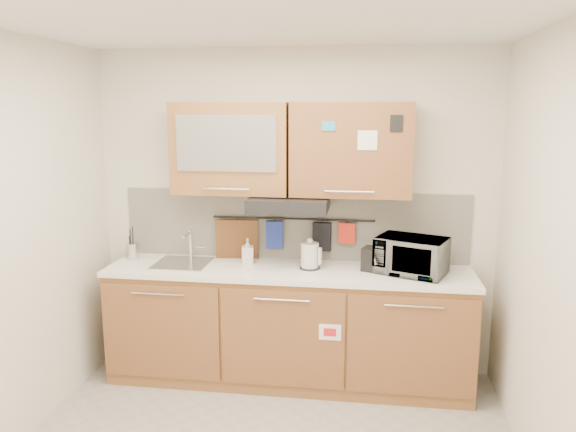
% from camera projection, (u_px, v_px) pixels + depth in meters
% --- Properties ---
extents(ceiling, '(3.20, 3.20, 0.00)m').
position_uv_depth(ceiling, '(255.00, 16.00, 2.85)').
color(ceiling, white).
rests_on(ceiling, wall_back).
extents(wall_back, '(3.20, 0.00, 3.20)m').
position_uv_depth(wall_back, '(294.00, 213.00, 4.55)').
color(wall_back, silver).
rests_on(wall_back, ground).
extents(wall_right, '(0.00, 3.00, 3.00)m').
position_uv_depth(wall_right, '(564.00, 275.00, 2.87)').
color(wall_right, silver).
rests_on(wall_right, ground).
extents(base_cabinet, '(2.80, 0.64, 0.88)m').
position_uv_depth(base_cabinet, '(288.00, 331.00, 4.42)').
color(base_cabinet, '#A8663B').
rests_on(base_cabinet, floor).
extents(countertop, '(2.82, 0.62, 0.04)m').
position_uv_depth(countertop, '(288.00, 271.00, 4.33)').
color(countertop, white).
rests_on(countertop, base_cabinet).
extents(backsplash, '(2.80, 0.02, 0.56)m').
position_uv_depth(backsplash, '(293.00, 225.00, 4.56)').
color(backsplash, silver).
rests_on(backsplash, countertop).
extents(upper_cabinets, '(1.82, 0.37, 0.70)m').
position_uv_depth(upper_cabinets, '(290.00, 149.00, 4.28)').
color(upper_cabinets, '#A8663B').
rests_on(upper_cabinets, wall_back).
extents(range_hood, '(0.60, 0.46, 0.10)m').
position_uv_depth(range_hood, '(289.00, 203.00, 4.28)').
color(range_hood, black).
rests_on(range_hood, upper_cabinets).
extents(sink, '(0.42, 0.40, 0.26)m').
position_uv_depth(sink, '(183.00, 263.00, 4.46)').
color(sink, silver).
rests_on(sink, countertop).
extents(utensil_rail, '(1.30, 0.02, 0.02)m').
position_uv_depth(utensil_rail, '(293.00, 219.00, 4.51)').
color(utensil_rail, black).
rests_on(utensil_rail, backsplash).
extents(utensil_crock, '(0.11, 0.11, 0.27)m').
position_uv_depth(utensil_crock, '(133.00, 251.00, 4.58)').
color(utensil_crock, '#BABABF').
rests_on(utensil_crock, countertop).
extents(kettle, '(0.18, 0.18, 0.24)m').
position_uv_depth(kettle, '(310.00, 256.00, 4.31)').
color(kettle, silver).
rests_on(kettle, countertop).
extents(toaster, '(0.27, 0.21, 0.18)m').
position_uv_depth(toaster, '(378.00, 259.00, 4.24)').
color(toaster, black).
rests_on(toaster, countertop).
extents(microwave, '(0.59, 0.50, 0.27)m').
position_uv_depth(microwave, '(411.00, 256.00, 4.17)').
color(microwave, '#999999').
rests_on(microwave, countertop).
extents(soap_bottle, '(0.11, 0.11, 0.20)m').
position_uv_depth(soap_bottle, '(248.00, 251.00, 4.46)').
color(soap_bottle, '#999999').
rests_on(soap_bottle, countertop).
extents(cutting_board, '(0.35, 0.06, 0.43)m').
position_uv_depth(cutting_board, '(237.00, 246.00, 4.60)').
color(cutting_board, brown).
rests_on(cutting_board, utensil_rail).
extents(oven_mitt, '(0.14, 0.06, 0.23)m').
position_uv_depth(oven_mitt, '(274.00, 235.00, 4.54)').
color(oven_mitt, '#213399').
rests_on(oven_mitt, utensil_rail).
extents(dark_pouch, '(0.15, 0.06, 0.23)m').
position_uv_depth(dark_pouch, '(322.00, 237.00, 4.49)').
color(dark_pouch, black).
rests_on(dark_pouch, utensil_rail).
extents(pot_holder, '(0.14, 0.03, 0.17)m').
position_uv_depth(pot_holder, '(347.00, 233.00, 4.45)').
color(pot_holder, red).
rests_on(pot_holder, utensil_rail).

